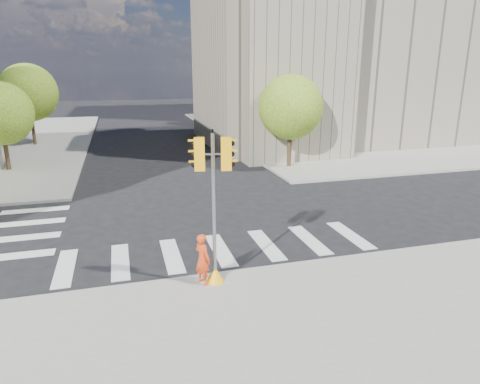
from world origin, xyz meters
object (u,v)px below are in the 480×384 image
lamp_far (229,88)px  traffic_signal (214,220)px  lamp_near (277,95)px  photographer (203,259)px

lamp_far → traffic_signal: (-8.88, -32.60, -2.42)m
lamp_near → lamp_far: size_ratio=1.00×
traffic_signal → photographer: bearing=-168.9°
lamp_near → traffic_signal: 20.75m
traffic_signal → photographer: 1.26m
lamp_near → traffic_signal: (-8.88, -18.60, -2.42)m
traffic_signal → photographer: (-0.38, 0.00, -1.20)m
lamp_far → photographer: (-9.26, -32.60, -3.62)m
lamp_near → photographer: 21.09m
lamp_far → photographer: size_ratio=5.03×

